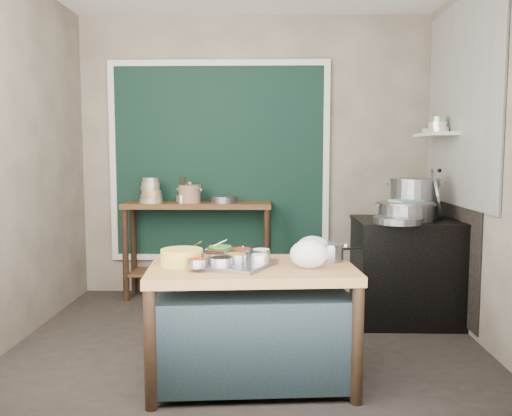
{
  "coord_description": "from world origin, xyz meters",
  "views": [
    {
      "loc": [
        0.15,
        -4.02,
        1.44
      ],
      "look_at": [
        0.05,
        0.25,
        1.0
      ],
      "focal_mm": 38.0,
      "sensor_mm": 36.0,
      "label": 1
    }
  ],
  "objects_px": {
    "back_counter": "(198,250)",
    "condiment_tray": "(223,263)",
    "prep_table": "(252,325)",
    "yellow_basin": "(182,257)",
    "stock_pot": "(414,198)",
    "steamer": "(406,211)",
    "ceramic_crock": "(190,195)",
    "stove_block": "(409,272)",
    "saucepan": "(328,252)",
    "utensil_cup": "(182,199)"
  },
  "relations": [
    {
      "from": "condiment_tray",
      "to": "saucepan",
      "type": "height_order",
      "value": "saucepan"
    },
    {
      "from": "yellow_basin",
      "to": "saucepan",
      "type": "bearing_deg",
      "value": 9.78
    },
    {
      "from": "stove_block",
      "to": "saucepan",
      "type": "bearing_deg",
      "value": -125.51
    },
    {
      "from": "prep_table",
      "to": "yellow_basin",
      "type": "bearing_deg",
      "value": 175.55
    },
    {
      "from": "back_counter",
      "to": "ceramic_crock",
      "type": "relative_size",
      "value": 6.29
    },
    {
      "from": "stove_block",
      "to": "stock_pot",
      "type": "distance_m",
      "value": 0.64
    },
    {
      "from": "prep_table",
      "to": "stove_block",
      "type": "height_order",
      "value": "stove_block"
    },
    {
      "from": "utensil_cup",
      "to": "ceramic_crock",
      "type": "xyz_separation_m",
      "value": [
        0.07,
        0.02,
        0.04
      ]
    },
    {
      "from": "stove_block",
      "to": "saucepan",
      "type": "distance_m",
      "value": 1.46
    },
    {
      "from": "yellow_basin",
      "to": "ceramic_crock",
      "type": "bearing_deg",
      "value": 96.84
    },
    {
      "from": "utensil_cup",
      "to": "steamer",
      "type": "xyz_separation_m",
      "value": [
        1.98,
        -0.76,
        -0.03
      ]
    },
    {
      "from": "back_counter",
      "to": "prep_table",
      "type": "bearing_deg",
      "value": -73.53
    },
    {
      "from": "ceramic_crock",
      "to": "steamer",
      "type": "xyz_separation_m",
      "value": [
        1.91,
        -0.78,
        -0.07
      ]
    },
    {
      "from": "stove_block",
      "to": "stock_pot",
      "type": "relative_size",
      "value": 2.07
    },
    {
      "from": "saucepan",
      "to": "utensil_cup",
      "type": "height_order",
      "value": "utensil_cup"
    },
    {
      "from": "yellow_basin",
      "to": "saucepan",
      "type": "distance_m",
      "value": 0.93
    },
    {
      "from": "yellow_basin",
      "to": "ceramic_crock",
      "type": "xyz_separation_m",
      "value": [
        -0.24,
        2.0,
        0.23
      ]
    },
    {
      "from": "stove_block",
      "to": "steamer",
      "type": "relative_size",
      "value": 1.88
    },
    {
      "from": "prep_table",
      "to": "stock_pot",
      "type": "relative_size",
      "value": 2.87
    },
    {
      "from": "saucepan",
      "to": "stock_pot",
      "type": "bearing_deg",
      "value": 34.13
    },
    {
      "from": "back_counter",
      "to": "stock_pot",
      "type": "xyz_separation_m",
      "value": [
        1.96,
        -0.63,
        0.57
      ]
    },
    {
      "from": "saucepan",
      "to": "stock_pot",
      "type": "height_order",
      "value": "stock_pot"
    },
    {
      "from": "stove_block",
      "to": "saucepan",
      "type": "relative_size",
      "value": 4.3
    },
    {
      "from": "utensil_cup",
      "to": "stock_pot",
      "type": "distance_m",
      "value": 2.18
    },
    {
      "from": "back_counter",
      "to": "saucepan",
      "type": "distance_m",
      "value": 2.19
    },
    {
      "from": "stock_pot",
      "to": "yellow_basin",
      "type": "bearing_deg",
      "value": -141.88
    },
    {
      "from": "back_counter",
      "to": "condiment_tray",
      "type": "bearing_deg",
      "value": -78.14
    },
    {
      "from": "back_counter",
      "to": "steamer",
      "type": "bearing_deg",
      "value": -23.72
    },
    {
      "from": "condiment_tray",
      "to": "yellow_basin",
      "type": "distance_m",
      "value": 0.26
    },
    {
      "from": "back_counter",
      "to": "stove_block",
      "type": "distance_m",
      "value": 2.04
    },
    {
      "from": "utensil_cup",
      "to": "steamer",
      "type": "bearing_deg",
      "value": -20.93
    },
    {
      "from": "condiment_tray",
      "to": "utensil_cup",
      "type": "height_order",
      "value": "utensil_cup"
    },
    {
      "from": "condiment_tray",
      "to": "yellow_basin",
      "type": "bearing_deg",
      "value": -177.01
    },
    {
      "from": "saucepan",
      "to": "stock_pot",
      "type": "distance_m",
      "value": 1.54
    },
    {
      "from": "back_counter",
      "to": "yellow_basin",
      "type": "distance_m",
      "value": 2.06
    },
    {
      "from": "prep_table",
      "to": "ceramic_crock",
      "type": "xyz_separation_m",
      "value": [
        -0.67,
        2.0,
        0.65
      ]
    },
    {
      "from": "yellow_basin",
      "to": "steamer",
      "type": "height_order",
      "value": "steamer"
    },
    {
      "from": "utensil_cup",
      "to": "ceramic_crock",
      "type": "distance_m",
      "value": 0.08
    },
    {
      "from": "back_counter",
      "to": "steamer",
      "type": "relative_size",
      "value": 3.03
    },
    {
      "from": "stove_block",
      "to": "utensil_cup",
      "type": "relative_size",
      "value": 6.69
    },
    {
      "from": "yellow_basin",
      "to": "stove_block",
      "type": "bearing_deg",
      "value": 36.95
    },
    {
      "from": "stock_pot",
      "to": "steamer",
      "type": "distance_m",
      "value": 0.23
    },
    {
      "from": "stove_block",
      "to": "condiment_tray",
      "type": "distance_m",
      "value": 1.99
    },
    {
      "from": "prep_table",
      "to": "ceramic_crock",
      "type": "bearing_deg",
      "value": 103.81
    },
    {
      "from": "prep_table",
      "to": "stove_block",
      "type": "bearing_deg",
      "value": 40.26
    },
    {
      "from": "yellow_basin",
      "to": "steamer",
      "type": "bearing_deg",
      "value": 36.23
    },
    {
      "from": "stock_pot",
      "to": "saucepan",
      "type": "bearing_deg",
      "value": -125.04
    },
    {
      "from": "ceramic_crock",
      "to": "stock_pot",
      "type": "xyz_separation_m",
      "value": [
        2.03,
        -0.6,
        0.02
      ]
    },
    {
      "from": "condiment_tray",
      "to": "utensil_cup",
      "type": "relative_size",
      "value": 4.19
    },
    {
      "from": "stove_block",
      "to": "back_counter",
      "type": "bearing_deg",
      "value": 158.98
    }
  ]
}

